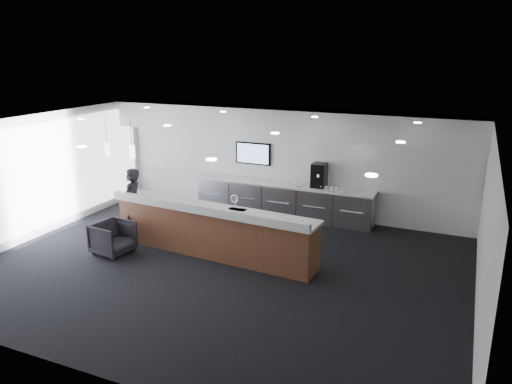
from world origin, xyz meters
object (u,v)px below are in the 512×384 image
at_px(coffee_machine, 319,175).
at_px(lounge_guest, 133,204).
at_px(service_counter, 213,231).
at_px(armchair, 113,238).

xyz_separation_m(coffee_machine, lounge_guest, (-3.72, -3.10, -0.38)).
xyz_separation_m(service_counter, lounge_guest, (-2.24, 0.08, 0.31)).
height_order(coffee_machine, lounge_guest, lounge_guest).
bearing_deg(lounge_guest, armchair, -5.08).
bearing_deg(coffee_machine, service_counter, -115.23).
height_order(coffee_machine, armchair, coffee_machine).
height_order(armchair, lounge_guest, lounge_guest).
relative_size(service_counter, armchair, 6.09).
height_order(service_counter, lounge_guest, lounge_guest).
distance_m(coffee_machine, lounge_guest, 4.86).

